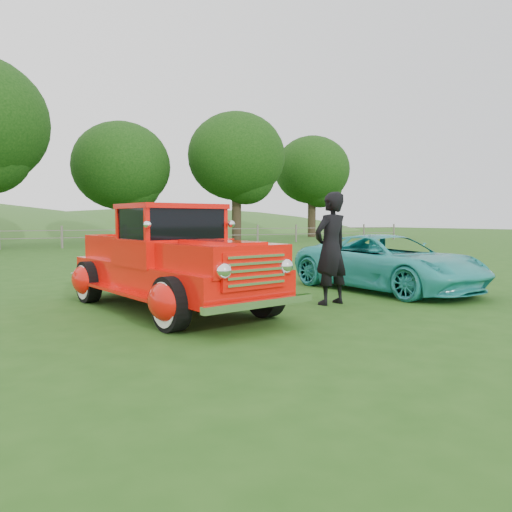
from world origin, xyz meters
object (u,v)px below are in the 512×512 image
tree_near_east (121,166)px  tree_far_east (312,170)px  man (331,249)px  teal_sedan (388,263)px  tree_mid_east (236,157)px  red_pickup (170,263)px

tree_near_east → tree_far_east: tree_far_east is taller
tree_far_east → man: size_ratio=4.40×
tree_near_east → teal_sedan: 27.78m
tree_mid_east → teal_sedan: size_ratio=2.18×
tree_mid_east → red_pickup: (-14.08, -25.27, -5.38)m
teal_sedan → man: size_ratio=2.15×
tree_far_east → teal_sedan: bearing=-122.7°
tree_near_east → red_pickup: size_ratio=1.60×
man → tree_near_east: bearing=-106.1°
tree_near_east → man: tree_near_east is taller
tree_mid_east → tree_far_east: (9.00, 3.00, -0.31)m
tree_far_east → red_pickup: tree_far_east is taller
tree_far_east → man: (-20.40, -29.18, -4.85)m
tree_near_east → red_pickup: tree_near_east is taller
tree_far_east → man: tree_far_east is taller
red_pickup → man: man is taller
tree_near_east → man: size_ratio=4.13×
red_pickup → tree_far_east: bearing=41.4°
tree_mid_east → man: bearing=-113.5°
tree_near_east → teal_sedan: bearing=-92.6°
tree_far_east → red_pickup: (-23.08, -28.27, -5.06)m
tree_far_east → teal_sedan: 34.12m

